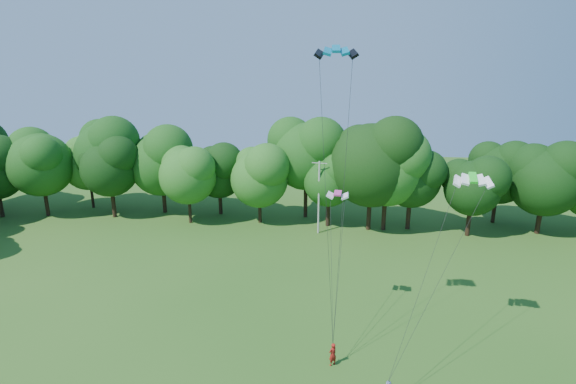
# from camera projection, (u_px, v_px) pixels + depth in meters

# --- Properties ---
(utility_pole) EXTENTS (1.73, 0.39, 8.74)m
(utility_pole) POSITION_uv_depth(u_px,v_px,m) (319.00, 197.00, 52.32)
(utility_pole) COLOR #A9AAA1
(utility_pole) RESTS_ON ground
(kite_flyer_left) EXTENTS (0.72, 0.69, 1.66)m
(kite_flyer_left) POSITION_uv_depth(u_px,v_px,m) (333.00, 354.00, 29.95)
(kite_flyer_left) COLOR #A01A14
(kite_flyer_left) RESTS_ON ground
(kite_teal) EXTENTS (2.56, 1.22, 0.52)m
(kite_teal) POSITION_uv_depth(u_px,v_px,m) (336.00, 49.00, 26.79)
(kite_teal) COLOR #046E94
(kite_teal) RESTS_ON ground
(kite_green) EXTENTS (2.44, 1.25, 0.56)m
(kite_green) POSITION_uv_depth(u_px,v_px,m) (473.00, 178.00, 29.03)
(kite_green) COLOR #22E629
(kite_green) RESTS_ON ground
(kite_pink) EXTENTS (1.70, 0.97, 0.28)m
(kite_pink) POSITION_uv_depth(u_px,v_px,m) (338.00, 193.00, 33.00)
(kite_pink) COLOR #C93790
(kite_pink) RESTS_ON ground
(tree_back_west) EXTENTS (9.27, 9.27, 13.49)m
(tree_back_west) POSITION_uv_depth(u_px,v_px,m) (108.00, 150.00, 59.32)
(tree_back_west) COLOR #382316
(tree_back_west) RESTS_ON ground
(tree_back_center) EXTENTS (10.83, 10.83, 15.75)m
(tree_back_center) POSITION_uv_depth(u_px,v_px,m) (372.00, 150.00, 51.96)
(tree_back_center) COLOR #311D13
(tree_back_center) RESTS_ON ground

